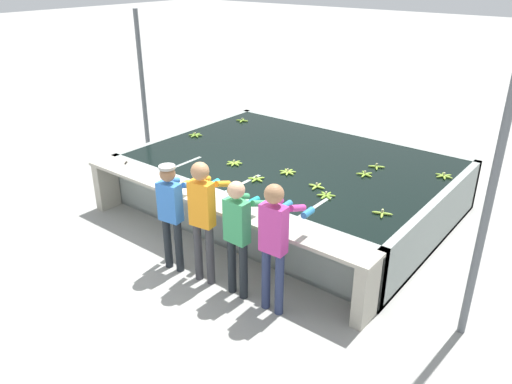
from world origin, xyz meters
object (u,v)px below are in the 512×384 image
Objects in this scene: banana_bunch_floating_4 at (382,213)px; banana_bunch_floating_8 at (317,186)px; banana_bunch_floating_0 at (288,172)px; banana_bunch_floating_1 at (326,195)px; worker_1 at (204,211)px; banana_bunch_floating_10 at (377,167)px; banana_bunch_floating_5 at (444,176)px; knife_0 at (125,164)px; banana_bunch_floating_7 at (242,121)px; banana_bunch_floating_3 at (256,179)px; support_post_left at (143,94)px; banana_bunch_floating_6 at (365,174)px; support_post_right at (487,211)px; worker_0 at (172,208)px; worker_3 at (275,237)px; worker_2 at (239,229)px; banana_bunch_floating_2 at (195,135)px; banana_bunch_floating_9 at (234,163)px.

banana_bunch_floating_4 is 1.18m from banana_bunch_floating_8.
banana_bunch_floating_0 is 1.02m from banana_bunch_floating_1.
banana_bunch_floating_10 is at bearing 73.79° from worker_1.
banana_bunch_floating_5 is 0.94× the size of knife_0.
worker_1 reaches higher than banana_bunch_floating_7.
banana_bunch_floating_0 and banana_bunch_floating_3 have the same top height.
banana_bunch_floating_8 is 0.09× the size of support_post_left.
worker_1 reaches higher than banana_bunch_floating_6.
banana_bunch_floating_4 and banana_bunch_floating_10 have the same top height.
banana_bunch_floating_1 is at bearing 7.54° from banana_bunch_floating_3.
banana_bunch_floating_3 and banana_bunch_floating_8 have the same top height.
support_post_left is (-3.37, 0.66, 0.69)m from banana_bunch_floating_3.
banana_bunch_floating_4 is at bearing -5.49° from support_post_left.
banana_bunch_floating_1 is at bearing -121.37° from banana_bunch_floating_5.
knife_0 is at bearing 165.46° from worker_1.
banana_bunch_floating_4 is (1.73, 1.65, -0.14)m from worker_1.
support_post_right reaches higher than banana_bunch_floating_6.
banana_bunch_floating_10 is (1.47, 3.20, -0.04)m from worker_0.
banana_bunch_floating_5 is (0.82, 3.39, -0.13)m from worker_3.
worker_2 is at bearing -178.78° from worker_3.
banana_bunch_floating_0 reaches higher than knife_0.
banana_bunch_floating_1 and banana_bunch_floating_8 have the same top height.
support_post_right reaches higher than worker_1.
worker_1 is 6.35× the size of banana_bunch_floating_7.
worker_2 is 5.40× the size of knife_0.
banana_bunch_floating_4 is at bearing -10.62° from banana_bunch_floating_2.
banana_bunch_floating_0 is at bearing 163.63° from support_post_right.
banana_bunch_floating_4 is 1.35m from banana_bunch_floating_6.
banana_bunch_floating_7 is (-3.06, 3.72, -0.06)m from worker_2.
worker_1 is 2.08m from banana_bunch_floating_9.
banana_bunch_floating_1 is (0.29, 1.62, -0.06)m from worker_2.
banana_bunch_floating_7 is (-3.42, 1.04, 0.00)m from banana_bunch_floating_6.
worker_1 reaches higher than banana_bunch_floating_3.
support_post_left is at bearing 175.72° from banana_bunch_floating_8.
banana_bunch_floating_9 is (-2.96, -1.64, -0.00)m from banana_bunch_floating_5.
banana_bunch_floating_3 is at bearing -176.17° from banana_bunch_floating_4.
worker_1 reaches higher than worker_0.
banana_bunch_floating_10 is at bearing 87.15° from banana_bunch_floating_1.
worker_2 is at bearing -100.01° from banana_bunch_floating_1.
banana_bunch_floating_7 is (-2.40, 1.73, 0.00)m from banana_bunch_floating_0.
banana_bunch_floating_5 is at bearing 35.24° from banana_bunch_floating_6.
banana_bunch_floating_2 and banana_bunch_floating_5 have the same top height.
banana_bunch_floating_9 is 2.36m from banana_bunch_floating_10.
banana_bunch_floating_6 is (-1.01, -0.71, 0.00)m from banana_bunch_floating_5.
worker_1 is 2.88m from banana_bunch_floating_6.
banana_bunch_floating_0 is 1.00× the size of banana_bunch_floating_5.
knife_0 is at bearing -143.12° from banana_bunch_floating_10.
banana_bunch_floating_3 is at bearing -112.55° from banana_bunch_floating_0.
banana_bunch_floating_3 is 0.98× the size of banana_bunch_floating_8.
banana_bunch_floating_3 is at bearing 173.14° from support_post_right.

